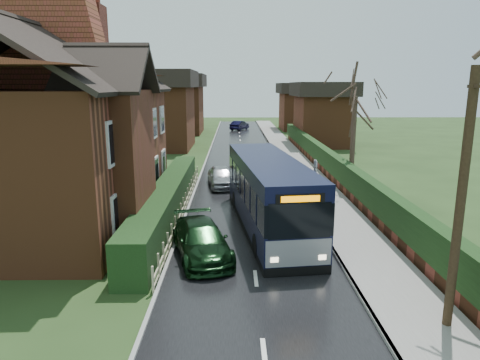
{
  "coord_description": "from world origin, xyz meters",
  "views": [
    {
      "loc": [
        -0.69,
        -14.92,
        6.18
      ],
      "look_at": [
        -0.42,
        4.82,
        1.8
      ],
      "focal_mm": 32.0,
      "sensor_mm": 36.0,
      "label": 1
    }
  ],
  "objects_px": {
    "bus": "(269,194)",
    "telegraph_pole": "(460,204)",
    "brick_house": "(58,126)",
    "car_silver": "(221,177)",
    "bus_stop_sign": "(315,179)",
    "car_green": "(201,240)"
  },
  "relations": [
    {
      "from": "bus",
      "to": "car_silver",
      "type": "relative_size",
      "value": 2.73
    },
    {
      "from": "bus",
      "to": "car_green",
      "type": "height_order",
      "value": "bus"
    },
    {
      "from": "car_green",
      "to": "bus_stop_sign",
      "type": "distance_m",
      "value": 7.41
    },
    {
      "from": "car_silver",
      "to": "telegraph_pole",
      "type": "bearing_deg",
      "value": -77.07
    },
    {
      "from": "brick_house",
      "to": "telegraph_pole",
      "type": "xyz_separation_m",
      "value": [
        13.53,
        -9.78,
        -1.02
      ]
    },
    {
      "from": "brick_house",
      "to": "bus_stop_sign",
      "type": "height_order",
      "value": "brick_house"
    },
    {
      "from": "bus",
      "to": "car_silver",
      "type": "height_order",
      "value": "bus"
    },
    {
      "from": "brick_house",
      "to": "car_silver",
      "type": "xyz_separation_m",
      "value": [
        7.23,
        6.21,
        -3.73
      ]
    },
    {
      "from": "bus",
      "to": "telegraph_pole",
      "type": "distance_m",
      "value": 9.24
    },
    {
      "from": "brick_house",
      "to": "bus_stop_sign",
      "type": "distance_m",
      "value": 12.22
    },
    {
      "from": "bus_stop_sign",
      "to": "bus",
      "type": "bearing_deg",
      "value": -145.23
    },
    {
      "from": "bus_stop_sign",
      "to": "telegraph_pole",
      "type": "xyz_separation_m",
      "value": [
        1.6,
        -10.15,
        1.57
      ]
    },
    {
      "from": "car_silver",
      "to": "bus",
      "type": "bearing_deg",
      "value": -82.23
    },
    {
      "from": "brick_house",
      "to": "car_silver",
      "type": "bearing_deg",
      "value": 40.63
    },
    {
      "from": "bus",
      "to": "telegraph_pole",
      "type": "xyz_separation_m",
      "value": [
        4.0,
        -8.13,
        1.83
      ]
    },
    {
      "from": "car_silver",
      "to": "car_green",
      "type": "height_order",
      "value": "car_silver"
    },
    {
      "from": "bus_stop_sign",
      "to": "telegraph_pole",
      "type": "height_order",
      "value": "telegraph_pole"
    },
    {
      "from": "bus_stop_sign",
      "to": "telegraph_pole",
      "type": "distance_m",
      "value": 10.39
    },
    {
      "from": "bus",
      "to": "car_silver",
      "type": "bearing_deg",
      "value": 99.49
    },
    {
      "from": "brick_house",
      "to": "bus_stop_sign",
      "type": "relative_size",
      "value": 5.38
    },
    {
      "from": "car_silver",
      "to": "brick_house",
      "type": "bearing_deg",
      "value": -147.95
    },
    {
      "from": "car_silver",
      "to": "car_green",
      "type": "distance_m",
      "value": 11.09
    }
  ]
}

